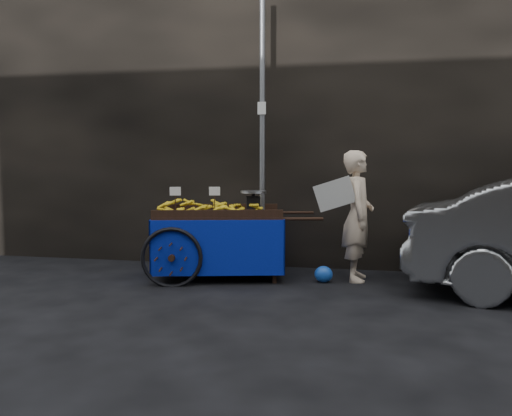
# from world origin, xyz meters

# --- Properties ---
(ground) EXTENTS (80.00, 80.00, 0.00)m
(ground) POSITION_xyz_m (0.00, 0.00, 0.00)
(ground) COLOR black
(ground) RESTS_ON ground
(building_wall) EXTENTS (13.50, 2.00, 5.00)m
(building_wall) POSITION_xyz_m (0.39, 2.60, 2.50)
(building_wall) COLOR black
(building_wall) RESTS_ON ground
(street_pole) EXTENTS (0.12, 0.10, 4.00)m
(street_pole) POSITION_xyz_m (0.30, 1.30, 2.01)
(street_pole) COLOR slate
(street_pole) RESTS_ON ground
(banana_cart) EXTENTS (2.58, 1.58, 1.30)m
(banana_cart) POSITION_xyz_m (-0.28, 0.76, 0.80)
(banana_cart) COLOR black
(banana_cart) RESTS_ON ground
(vendor) EXTENTS (0.81, 0.65, 1.77)m
(vendor) POSITION_xyz_m (1.69, 0.92, 0.89)
(vendor) COLOR beige
(vendor) RESTS_ON ground
(plastic_bag) EXTENTS (0.25, 0.20, 0.22)m
(plastic_bag) POSITION_xyz_m (1.25, 0.68, 0.11)
(plastic_bag) COLOR blue
(plastic_bag) RESTS_ON ground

